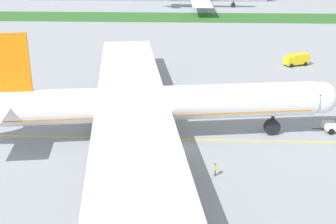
{
  "coord_description": "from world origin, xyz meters",
  "views": [
    {
      "loc": [
        0.76,
        -55.3,
        26.12
      ],
      "look_at": [
        -2.07,
        4.95,
        3.39
      ],
      "focal_mm": 47.63,
      "sensor_mm": 36.0,
      "label": 1
    }
  ],
  "objects_px": {
    "ground_crew_marshaller_front": "(93,117)",
    "service_truck_baggage_loader": "(297,59)",
    "airliner_foreground": "(143,105)",
    "ground_crew_wingwalker_starboard": "(215,168)"
  },
  "relations": [
    {
      "from": "ground_crew_marshaller_front",
      "to": "service_truck_baggage_loader",
      "type": "relative_size",
      "value": 0.26
    },
    {
      "from": "airliner_foreground",
      "to": "ground_crew_wingwalker_starboard",
      "type": "distance_m",
      "value": 14.66
    },
    {
      "from": "ground_crew_wingwalker_starboard",
      "to": "service_truck_baggage_loader",
      "type": "distance_m",
      "value": 57.38
    },
    {
      "from": "ground_crew_marshaller_front",
      "to": "service_truck_baggage_loader",
      "type": "bearing_deg",
      "value": 43.27
    },
    {
      "from": "ground_crew_marshaller_front",
      "to": "airliner_foreground",
      "type": "bearing_deg",
      "value": -35.02
    },
    {
      "from": "service_truck_baggage_loader",
      "to": "ground_crew_marshaller_front",
      "type": "bearing_deg",
      "value": -136.73
    },
    {
      "from": "service_truck_baggage_loader",
      "to": "airliner_foreground",
      "type": "bearing_deg",
      "value": -125.75
    },
    {
      "from": "ground_crew_marshaller_front",
      "to": "service_truck_baggage_loader",
      "type": "xyz_separation_m",
      "value": [
        39.49,
        37.17,
        0.5
      ]
    },
    {
      "from": "ground_crew_marshaller_front",
      "to": "service_truck_baggage_loader",
      "type": "height_order",
      "value": "service_truck_baggage_loader"
    },
    {
      "from": "airliner_foreground",
      "to": "ground_crew_marshaller_front",
      "type": "xyz_separation_m",
      "value": [
        -8.46,
        5.93,
        -4.32
      ]
    }
  ]
}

